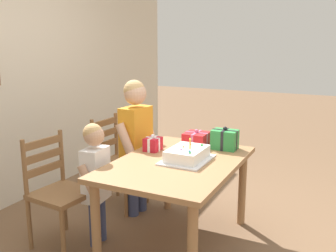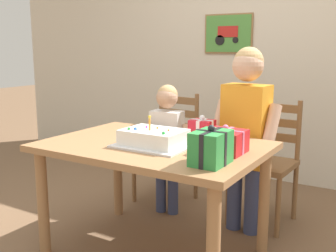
% 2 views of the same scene
% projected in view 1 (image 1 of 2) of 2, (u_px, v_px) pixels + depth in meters
% --- Properties ---
extents(ground_plane, '(20.00, 20.00, 0.00)m').
position_uv_depth(ground_plane, '(177.00, 243.00, 3.18)').
color(ground_plane, brown).
extents(back_wall, '(6.40, 0.11, 2.60)m').
position_uv_depth(back_wall, '(2.00, 78.00, 3.71)').
color(back_wall, beige).
rests_on(back_wall, ground).
extents(dining_table, '(1.34, 0.92, 0.72)m').
position_uv_depth(dining_table, '(178.00, 172.00, 3.04)').
color(dining_table, '#9E7047').
rests_on(dining_table, ground).
extents(birthday_cake, '(0.44, 0.34, 0.19)m').
position_uv_depth(birthday_cake, '(187.00, 155.00, 3.01)').
color(birthday_cake, silver).
rests_on(birthday_cake, dining_table).
extents(gift_box_red_large, '(0.22, 0.21, 0.16)m').
position_uv_depth(gift_box_red_large, '(196.00, 139.00, 3.42)').
color(gift_box_red_large, red).
rests_on(gift_box_red_large, dining_table).
extents(gift_box_beside_cake, '(0.16, 0.22, 0.21)m').
position_uv_depth(gift_box_beside_cake, '(225.00, 139.00, 3.33)').
color(gift_box_beside_cake, '#2D8E42').
rests_on(gift_box_beside_cake, dining_table).
extents(gift_box_corner_small, '(0.15, 0.13, 0.15)m').
position_uv_depth(gift_box_corner_small, '(153.00, 144.00, 3.29)').
color(gift_box_corner_small, red).
rests_on(gift_box_corner_small, dining_table).
extents(chair_left, '(0.46, 0.46, 0.92)m').
position_uv_depth(chair_left, '(58.00, 191.00, 3.08)').
color(chair_left, brown).
rests_on(chair_left, ground).
extents(chair_right, '(0.44, 0.44, 0.92)m').
position_uv_depth(chair_right, '(117.00, 162.00, 3.82)').
color(chair_right, brown).
rests_on(chair_right, ground).
extents(child_older, '(0.49, 0.28, 1.31)m').
position_uv_depth(child_older, '(136.00, 134.00, 3.58)').
color(child_older, '#38426B').
rests_on(child_older, ground).
extents(child_younger, '(0.38, 0.23, 1.02)m').
position_uv_depth(child_younger, '(96.00, 172.00, 3.06)').
color(child_younger, '#38426B').
rests_on(child_younger, ground).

